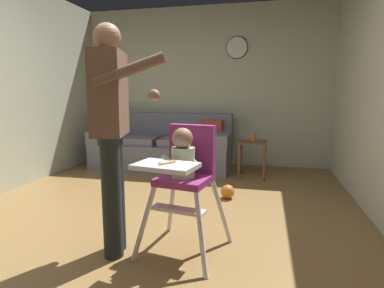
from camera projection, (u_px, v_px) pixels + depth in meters
ground at (139, 241)px, 2.72m from camera, size 5.64×7.43×0.10m
wall_far at (205, 87)px, 5.33m from camera, size 4.84×0.06×2.58m
couch at (163, 147)px, 5.11m from camera, size 2.17×0.86×0.86m
high_chair at (185, 166)px, 2.34m from camera, size 0.70×0.80×0.96m
adult_standing at (112, 128)px, 2.27m from camera, size 0.60×0.49×1.66m
toy_ball at (228, 192)px, 3.64m from camera, size 0.16×0.16×0.16m
side_table at (252, 151)px, 4.50m from camera, size 0.40×0.40×0.52m
sippy_cup at (254, 138)px, 4.47m from camera, size 0.07×0.07×0.10m
wall_clock at (237, 48)px, 5.08m from camera, size 0.35×0.04×0.35m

